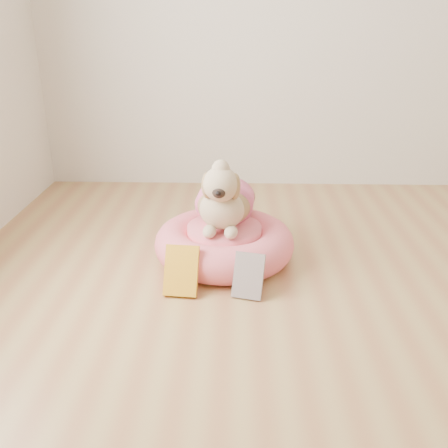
{
  "coord_description": "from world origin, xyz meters",
  "views": [
    {
      "loc": [
        -0.65,
        -1.23,
        1.11
      ],
      "look_at": [
        -0.71,
        0.96,
        0.21
      ],
      "focal_mm": 40.0,
      "sensor_mm": 36.0,
      "label": 1
    }
  ],
  "objects_px": {
    "book_yellow": "(181,271)",
    "dog": "(224,188)",
    "pet_bed": "(224,243)",
    "book_white": "(248,276)"
  },
  "relations": [
    {
      "from": "pet_bed",
      "to": "book_white",
      "type": "bearing_deg",
      "value": -72.11
    },
    {
      "from": "book_white",
      "to": "dog",
      "type": "bearing_deg",
      "value": 121.09
    },
    {
      "from": "pet_bed",
      "to": "book_white",
      "type": "distance_m",
      "value": 0.37
    },
    {
      "from": "book_yellow",
      "to": "dog",
      "type": "bearing_deg",
      "value": 69.32
    },
    {
      "from": "pet_bed",
      "to": "book_white",
      "type": "height_order",
      "value": "book_white"
    },
    {
      "from": "dog",
      "to": "book_yellow",
      "type": "bearing_deg",
      "value": -111.25
    },
    {
      "from": "pet_bed",
      "to": "book_white",
      "type": "relative_size",
      "value": 3.47
    },
    {
      "from": "pet_bed",
      "to": "book_yellow",
      "type": "relative_size",
      "value": 3.11
    },
    {
      "from": "dog",
      "to": "book_yellow",
      "type": "distance_m",
      "value": 0.48
    },
    {
      "from": "book_yellow",
      "to": "pet_bed",
      "type": "bearing_deg",
      "value": 67.05
    }
  ]
}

